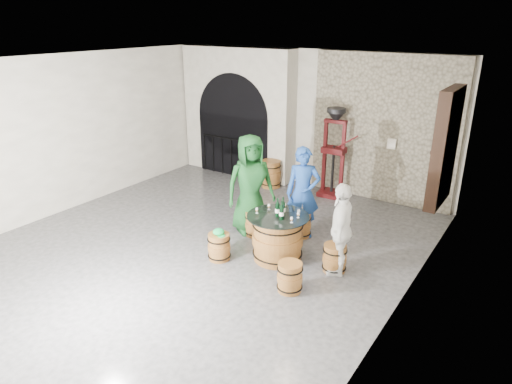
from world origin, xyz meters
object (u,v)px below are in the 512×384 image
Objects in this scene: barrel_stool_near_right at (290,277)px; barrel_stool_near_left at (219,247)px; wine_bottle_center at (282,212)px; corking_press at (334,146)px; person_green at (250,184)px; person_white at (341,229)px; barrel_stool_far at (301,225)px; wine_bottle_right at (283,208)px; barrel_stool_right at (335,258)px; wine_bottle_left at (277,209)px; side_barrel at (271,174)px; person_blue at (303,193)px; barrel_table at (278,238)px; barrel_stool_left at (255,224)px.

barrel_stool_near_right is 1.00× the size of barrel_stool_near_left.
wine_bottle_center is 3.37m from corking_press.
wine_bottle_center is (1.14, -0.77, -0.01)m from person_green.
barrel_stool_near_right is at bearing -39.98° from person_white.
barrel_stool_far is 1.17m from wine_bottle_right.
barrel_stool_right is 1.44× the size of wine_bottle_center.
wine_bottle_center is (-0.85, -0.26, 0.70)m from barrel_stool_right.
person_white is (0.07, 0.01, 0.53)m from barrel_stool_right.
side_barrel is (-1.99, 2.97, -0.61)m from wine_bottle_left.
barrel_stool_near_left is 1.44× the size of wine_bottle_right.
wine_bottle_center is at bearing -82.16° from corking_press.
wine_bottle_left and wine_bottle_center have the same top height.
wine_bottle_left is at bearing -89.33° from person_green.
barrel_stool_far and barrel_stool_right have the same top height.
side_barrel is at bearing 104.60° from person_blue.
person_green is 1.24× the size of person_white.
wine_bottle_right is (-0.61, 0.79, 0.70)m from barrel_stool_near_right.
person_white is at bearing -35.43° from barrel_stool_far.
corking_press reaches higher than person_white.
side_barrel is at bearing 136.75° from barrel_stool_right.
person_green is (-0.93, -0.31, 0.71)m from barrel_stool_far.
wine_bottle_left is at bearing 33.14° from barrel_stool_near_left.
person_green is 2.55m from side_barrel.
person_green reaches higher than barrel_table.
barrel_stool_near_right and barrel_stool_near_left have the same top height.
person_blue reaches higher than wine_bottle_left.
person_blue reaches higher than barrel_stool_right.
barrel_stool_near_right is 0.71× the size of side_barrel.
barrel_stool_left is 1.44× the size of wine_bottle_right.
barrel_stool_right is (0.97, 0.17, -0.17)m from barrel_table.
person_white is (1.13, -0.81, 0.53)m from barrel_stool_far.
barrel_stool_near_left is at bearing -89.50° from barrel_stool_left.
barrel_stool_near_left is (0.01, -1.10, 0.00)m from barrel_stool_left.
person_white is (1.04, 0.18, 0.37)m from barrel_table.
barrel_table is 2.23× the size of barrel_stool_right.
barrel_stool_near_left is at bearing -115.18° from barrel_stool_far.
barrel_table is at bearing -133.93° from wine_bottle_right.
corking_press reaches higher than wine_bottle_center.
side_barrel reaches higher than barrel_stool_left.
corking_press reaches higher than wine_bottle_left.
wine_bottle_left is 0.50× the size of side_barrel.
barrel_stool_left is 0.86m from barrel_stool_far.
wine_bottle_center reaches higher than barrel_stool_right.
barrel_stool_right is 0.95m from barrel_stool_near_right.
barrel_stool_far is 2.73m from side_barrel.
person_blue is at bearing 98.72° from wine_bottle_right.
wine_bottle_left is at bearing 149.99° from wine_bottle_center.
person_blue is (0.92, 0.36, -0.09)m from person_green.
barrel_stool_near_left is (-0.73, -1.54, 0.00)m from barrel_stool_far.
person_green is at bearing -161.31° from barrel_stool_far.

